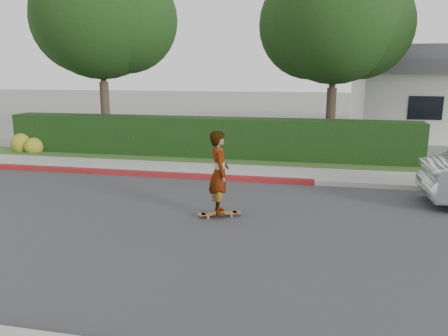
% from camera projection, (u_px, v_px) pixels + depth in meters
% --- Properties ---
extents(ground, '(120.00, 120.00, 0.00)m').
position_uv_depth(ground, '(261.00, 234.00, 8.58)').
color(ground, slate).
rests_on(ground, ground).
extents(road, '(60.00, 8.00, 0.01)m').
position_uv_depth(road, '(261.00, 234.00, 8.57)').
color(road, '#2D2D30').
rests_on(road, ground).
extents(curb_far, '(60.00, 0.20, 0.15)m').
position_uv_depth(curb_far, '(279.00, 181.00, 12.47)').
color(curb_far, '#9E9E99').
rests_on(curb_far, ground).
extents(curb_red_section, '(12.00, 0.21, 0.15)m').
position_uv_depth(curb_red_section, '(117.00, 172.00, 13.48)').
color(curb_red_section, maroon).
rests_on(curb_red_section, ground).
extents(sidewalk_far, '(60.00, 1.60, 0.12)m').
position_uv_depth(sidewalk_far, '(281.00, 174.00, 13.34)').
color(sidewalk_far, gray).
rests_on(sidewalk_far, ground).
extents(planting_strip, '(60.00, 1.60, 0.10)m').
position_uv_depth(planting_strip, '(285.00, 164.00, 14.87)').
color(planting_strip, '#2D4C1E').
rests_on(planting_strip, ground).
extents(hedge, '(15.00, 1.00, 1.50)m').
position_uv_depth(hedge, '(204.00, 138.00, 15.89)').
color(hedge, black).
rests_on(hedge, ground).
extents(flowering_shrub, '(1.40, 1.00, 0.90)m').
position_uv_depth(flowering_shrub, '(27.00, 145.00, 16.95)').
color(flowering_shrub, '#2D4C19').
rests_on(flowering_shrub, ground).
extents(tree_left, '(5.99, 5.21, 8.00)m').
position_uv_depth(tree_left, '(102.00, 16.00, 17.24)').
color(tree_left, '#33261C').
rests_on(tree_left, ground).
extents(tree_center, '(5.66, 4.84, 7.44)m').
position_uv_depth(tree_center, '(335.00, 22.00, 15.98)').
color(tree_center, '#33261C').
rests_on(tree_center, ground).
extents(skateboard, '(0.97, 0.56, 0.09)m').
position_uv_depth(skateboard, '(219.00, 213.00, 9.57)').
color(skateboard, '#D05C39').
rests_on(skateboard, ground).
extents(skateboarder, '(0.63, 0.77, 1.81)m').
position_uv_depth(skateboarder, '(219.00, 173.00, 9.37)').
color(skateboarder, white).
rests_on(skateboarder, skateboard).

